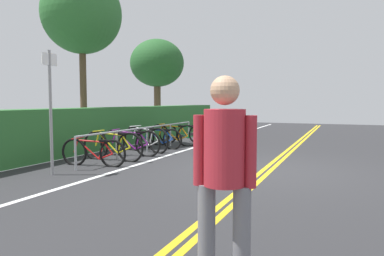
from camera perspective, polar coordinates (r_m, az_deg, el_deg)
The scene contains 17 objects.
ground_plane at distance 8.06m, azimuth 11.76°, elevation -6.64°, with size 35.04×10.25×0.05m, color #2B2B2D.
centre_line_yellow_inner at distance 8.04m, azimuth 12.32°, elevation -6.48°, with size 31.54×0.10×0.00m, color gold.
centre_line_yellow_outer at distance 8.07m, azimuth 11.20°, elevation -6.42°, with size 31.54×0.10×0.00m, color gold.
bike_lane_stripe_white at distance 9.08m, azimuth -6.77°, elevation -5.19°, with size 31.54×0.12×0.00m, color white.
bike_rack at distance 10.63m, azimuth -7.07°, elevation -0.75°, with size 6.14×0.05×0.74m.
bicycle_0 at distance 8.61m, azimuth -15.25°, elevation -3.71°, with size 0.46×1.63×0.68m.
bicycle_1 at distance 9.28m, azimuth -12.37°, elevation -2.80°, with size 0.46×1.77×0.78m.
bicycle_2 at distance 9.99m, azimuth -9.71°, elevation -2.34°, with size 0.47×1.75×0.75m.
bicycle_3 at distance 10.71m, azimuth -7.32°, elevation -1.79°, with size 0.57×1.75×0.78m.
bicycle_4 at distance 11.43m, azimuth -5.26°, elevation -1.63°, with size 0.46×1.64×0.69m.
bicycle_5 at distance 12.10m, azimuth -2.96°, elevation -1.12°, with size 0.46×1.75×0.76m.
bicycle_6 at distance 12.98m, azimuth -1.38°, elevation -0.90°, with size 0.66×1.67×0.70m.
pedestrian at distance 2.82m, azimuth 5.10°, elevation -6.35°, with size 0.32×0.48×1.68m.
sign_post_near at distance 7.75m, azimuth -21.36°, elevation 3.95°, with size 0.36×0.06×2.49m.
hedge_backdrop at distance 12.85m, azimuth -10.68°, elevation 0.40°, with size 15.09×0.86×1.29m, color #2D6B30.
tree_mid at distance 13.12m, azimuth -16.94°, elevation 16.71°, with size 2.63×2.63×5.70m.
tree_far_right at distance 19.21m, azimuth -5.51°, elevation 10.02°, with size 2.79×2.79×4.70m.
Camera 1 is at (-7.77, -1.53, 1.48)m, focal length 33.95 mm.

